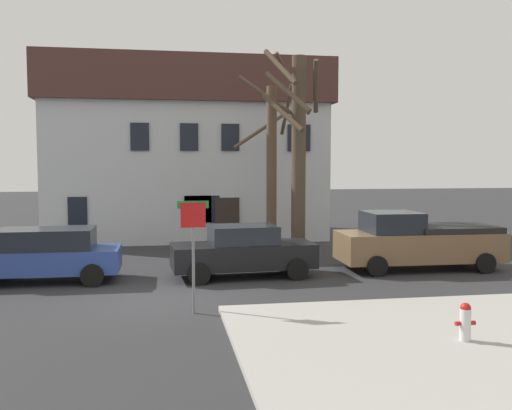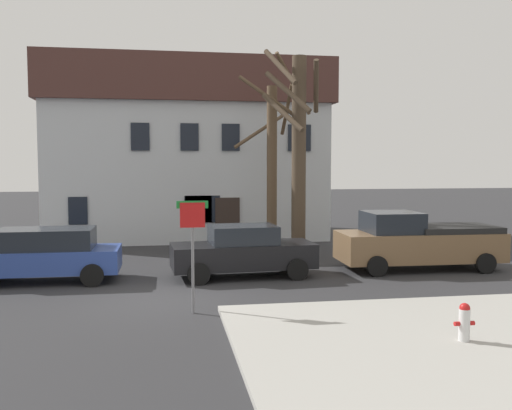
{
  "view_description": "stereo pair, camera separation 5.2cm",
  "coord_description": "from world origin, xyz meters",
  "px_view_note": "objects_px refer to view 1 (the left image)",
  "views": [
    {
      "loc": [
        0.09,
        -15.08,
        3.66
      ],
      "look_at": [
        3.2,
        3.54,
        2.24
      ],
      "focal_mm": 39.46,
      "sensor_mm": 36.0,
      "label": 1
    },
    {
      "loc": [
        0.14,
        -15.09,
        3.66
      ],
      "look_at": [
        3.2,
        3.54,
        2.24
      ],
      "focal_mm": 39.46,
      "sensor_mm": 36.0,
      "label": 2
    }
  ],
  "objects_px": {
    "car_blue_wagon": "(44,254)",
    "street_sign_pole": "(193,235)",
    "fire_hydrant": "(465,321)",
    "bicycle_leaning": "(11,258)",
    "tree_bare_near": "(273,159)",
    "car_black_sedan": "(243,251)",
    "tree_bare_mid": "(298,150)",
    "building_main": "(187,150)",
    "pickup_truck_brown": "(417,241)"
  },
  "relations": [
    {
      "from": "car_blue_wagon",
      "to": "street_sign_pole",
      "type": "distance_m",
      "value": 6.25
    },
    {
      "from": "fire_hydrant",
      "to": "bicycle_leaning",
      "type": "height_order",
      "value": "bicycle_leaning"
    },
    {
      "from": "car_blue_wagon",
      "to": "street_sign_pole",
      "type": "bearing_deg",
      "value": -45.31
    },
    {
      "from": "tree_bare_near",
      "to": "street_sign_pole",
      "type": "distance_m",
      "value": 9.73
    },
    {
      "from": "fire_hydrant",
      "to": "bicycle_leaning",
      "type": "relative_size",
      "value": 0.45
    },
    {
      "from": "street_sign_pole",
      "to": "bicycle_leaning",
      "type": "bearing_deg",
      "value": 130.6
    },
    {
      "from": "street_sign_pole",
      "to": "bicycle_leaning",
      "type": "xyz_separation_m",
      "value": [
        -5.94,
        6.93,
        -1.56
      ]
    },
    {
      "from": "tree_bare_near",
      "to": "car_black_sedan",
      "type": "height_order",
      "value": "tree_bare_near"
    },
    {
      "from": "tree_bare_near",
      "to": "car_blue_wagon",
      "type": "xyz_separation_m",
      "value": [
        -8.02,
        -4.43,
        -2.93
      ]
    },
    {
      "from": "tree_bare_mid",
      "to": "car_black_sedan",
      "type": "relative_size",
      "value": 1.71
    },
    {
      "from": "building_main",
      "to": "tree_bare_mid",
      "type": "distance_m",
      "value": 8.51
    },
    {
      "from": "tree_bare_near",
      "to": "pickup_truck_brown",
      "type": "xyz_separation_m",
      "value": [
        4.23,
        -4.33,
        -2.83
      ]
    },
    {
      "from": "tree_bare_near",
      "to": "pickup_truck_brown",
      "type": "height_order",
      "value": "tree_bare_near"
    },
    {
      "from": "building_main",
      "to": "pickup_truck_brown",
      "type": "relative_size",
      "value": 2.41
    },
    {
      "from": "tree_bare_near",
      "to": "tree_bare_mid",
      "type": "bearing_deg",
      "value": -66.49
    },
    {
      "from": "building_main",
      "to": "tree_bare_mid",
      "type": "bearing_deg",
      "value": -63.14
    },
    {
      "from": "car_blue_wagon",
      "to": "pickup_truck_brown",
      "type": "bearing_deg",
      "value": 0.49
    },
    {
      "from": "tree_bare_near",
      "to": "car_blue_wagon",
      "type": "distance_m",
      "value": 9.62
    },
    {
      "from": "tree_bare_mid",
      "to": "car_blue_wagon",
      "type": "relative_size",
      "value": 1.73
    },
    {
      "from": "tree_bare_mid",
      "to": "pickup_truck_brown",
      "type": "relative_size",
      "value": 1.43
    },
    {
      "from": "street_sign_pole",
      "to": "fire_hydrant",
      "type": "bearing_deg",
      "value": -33.04
    },
    {
      "from": "car_black_sedan",
      "to": "pickup_truck_brown",
      "type": "xyz_separation_m",
      "value": [
        6.11,
        0.35,
        0.13
      ]
    },
    {
      "from": "fire_hydrant",
      "to": "street_sign_pole",
      "type": "xyz_separation_m",
      "value": [
        -5.2,
        3.38,
        1.41
      ]
    },
    {
      "from": "car_blue_wagon",
      "to": "fire_hydrant",
      "type": "xyz_separation_m",
      "value": [
        9.53,
        -7.76,
        -0.35
      ]
    },
    {
      "from": "fire_hydrant",
      "to": "bicycle_leaning",
      "type": "distance_m",
      "value": 15.18
    },
    {
      "from": "car_blue_wagon",
      "to": "tree_bare_mid",
      "type": "bearing_deg",
      "value": 18.49
    },
    {
      "from": "car_blue_wagon",
      "to": "fire_hydrant",
      "type": "height_order",
      "value": "car_blue_wagon"
    },
    {
      "from": "tree_bare_near",
      "to": "fire_hydrant",
      "type": "distance_m",
      "value": 12.72
    },
    {
      "from": "fire_hydrant",
      "to": "bicycle_leaning",
      "type": "bearing_deg",
      "value": 137.21
    },
    {
      "from": "building_main",
      "to": "tree_bare_mid",
      "type": "relative_size",
      "value": 1.69
    },
    {
      "from": "tree_bare_near",
      "to": "street_sign_pole",
      "type": "height_order",
      "value": "tree_bare_near"
    },
    {
      "from": "car_blue_wagon",
      "to": "street_sign_pole",
      "type": "relative_size",
      "value": 1.67
    },
    {
      "from": "car_black_sedan",
      "to": "fire_hydrant",
      "type": "bearing_deg",
      "value": -65.69
    },
    {
      "from": "tree_bare_near",
      "to": "fire_hydrant",
      "type": "relative_size",
      "value": 10.17
    },
    {
      "from": "car_blue_wagon",
      "to": "car_black_sedan",
      "type": "bearing_deg",
      "value": -2.32
    },
    {
      "from": "car_blue_wagon",
      "to": "street_sign_pole",
      "type": "xyz_separation_m",
      "value": [
        4.33,
        -4.38,
        1.06
      ]
    },
    {
      "from": "fire_hydrant",
      "to": "street_sign_pole",
      "type": "relative_size",
      "value": 0.28
    },
    {
      "from": "bicycle_leaning",
      "to": "pickup_truck_brown",
      "type": "bearing_deg",
      "value": -10.01
    },
    {
      "from": "building_main",
      "to": "tree_bare_mid",
      "type": "xyz_separation_m",
      "value": [
        3.84,
        -7.59,
        -0.17
      ]
    },
    {
      "from": "tree_bare_mid",
      "to": "street_sign_pole",
      "type": "distance_m",
      "value": 8.77
    },
    {
      "from": "building_main",
      "to": "car_blue_wagon",
      "type": "height_order",
      "value": "building_main"
    },
    {
      "from": "tree_bare_mid",
      "to": "street_sign_pole",
      "type": "bearing_deg",
      "value": -120.87
    },
    {
      "from": "tree_bare_mid",
      "to": "fire_hydrant",
      "type": "height_order",
      "value": "tree_bare_mid"
    },
    {
      "from": "tree_bare_mid",
      "to": "car_blue_wagon",
      "type": "distance_m",
      "value": 9.73
    },
    {
      "from": "tree_bare_mid",
      "to": "car_black_sedan",
      "type": "height_order",
      "value": "tree_bare_mid"
    },
    {
      "from": "tree_bare_mid",
      "to": "car_black_sedan",
      "type": "xyz_separation_m",
      "value": [
        -2.54,
        -3.15,
        -3.32
      ]
    },
    {
      "from": "building_main",
      "to": "street_sign_pole",
      "type": "distance_m",
      "value": 15.07
    },
    {
      "from": "street_sign_pole",
      "to": "car_blue_wagon",
      "type": "bearing_deg",
      "value": 134.69
    },
    {
      "from": "fire_hydrant",
      "to": "pickup_truck_brown",
      "type": "bearing_deg",
      "value": 70.95
    },
    {
      "from": "building_main",
      "to": "bicycle_leaning",
      "type": "relative_size",
      "value": 7.79
    }
  ]
}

